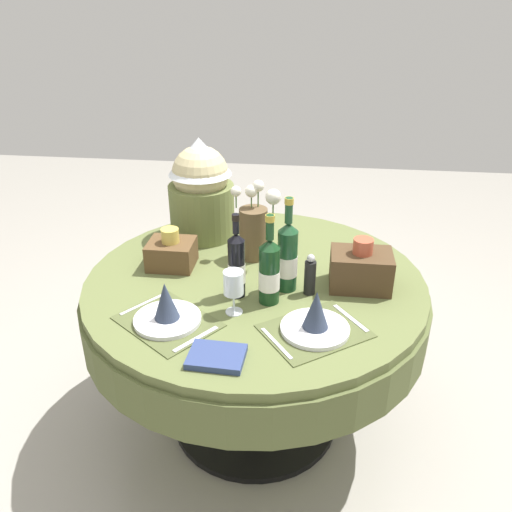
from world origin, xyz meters
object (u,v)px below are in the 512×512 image
object	(u,v)px
wine_bottle_centre	(287,256)
gift_tub_back_left	(201,186)
pepper_mill	(310,276)
book_on_table	(217,357)
wine_bottle_right	(237,265)
dining_table	(255,306)
woven_basket_side_right	(361,269)
woven_basket_side_left	(171,252)
wine_glass_left	(233,284)
flower_vase	(254,227)
wine_bottle_left	(269,271)
place_setting_left	(167,311)
place_setting_right	(315,320)

from	to	relation	value
wine_bottle_centre	gift_tub_back_left	world-z (taller)	gift_tub_back_left
pepper_mill	book_on_table	xyz separation A→B (m)	(-0.28, -0.44, -0.07)
wine_bottle_right	gift_tub_back_left	distance (m)	0.59
dining_table	book_on_table	size ratio (longest dim) A/B	7.91
gift_tub_back_left	woven_basket_side_right	xyz separation A→B (m)	(0.72, -0.40, -0.17)
dining_table	woven_basket_side_left	bearing A→B (deg)	170.94
wine_bottle_centre	wine_bottle_right	bearing A→B (deg)	-159.04
wine_glass_left	gift_tub_back_left	bearing A→B (deg)	111.41
flower_vase	gift_tub_back_left	size ratio (longest dim) A/B	0.73
flower_vase	woven_basket_side_right	size ratio (longest dim) A/B	1.45
wine_bottle_centre	book_on_table	bearing A→B (deg)	-112.26
wine_bottle_left	woven_basket_side_right	bearing A→B (deg)	23.90
dining_table	woven_basket_side_left	xyz separation A→B (m)	(-0.36, 0.06, 0.20)
woven_basket_side_right	wine_bottle_right	bearing A→B (deg)	-165.47
wine_glass_left	woven_basket_side_left	bearing A→B (deg)	134.46
dining_table	flower_vase	world-z (taller)	flower_vase
dining_table	wine_bottle_centre	xyz separation A→B (m)	(0.13, -0.07, 0.28)
dining_table	wine_bottle_left	distance (m)	0.33
place_setting_left	woven_basket_side_left	world-z (taller)	woven_basket_side_left
dining_table	flower_vase	xyz separation A→B (m)	(-0.02, 0.18, 0.29)
dining_table	pepper_mill	distance (m)	0.33
place_setting_left	flower_vase	size ratio (longest dim) A/B	1.24
wine_bottle_right	place_setting_right	bearing A→B (deg)	-34.22
flower_vase	wine_glass_left	size ratio (longest dim) A/B	2.03
pepper_mill	dining_table	bearing A→B (deg)	155.99
book_on_table	wine_bottle_centre	bearing A→B (deg)	70.25
wine_bottle_left	book_on_table	bearing A→B (deg)	-109.82
dining_table	book_on_table	xyz separation A→B (m)	(-0.06, -0.54, 0.15)
wine_glass_left	gift_tub_back_left	world-z (taller)	gift_tub_back_left
pepper_mill	place_setting_left	bearing A→B (deg)	-152.42
place_setting_right	wine_bottle_right	world-z (taller)	wine_bottle_right
wine_bottle_right	gift_tub_back_left	size ratio (longest dim) A/B	0.71
pepper_mill	woven_basket_side_left	size ratio (longest dim) A/B	0.88
place_setting_left	woven_basket_side_right	bearing A→B (deg)	25.92
wine_bottle_left	woven_basket_side_left	world-z (taller)	wine_bottle_left
place_setting_right	wine_bottle_centre	xyz separation A→B (m)	(-0.12, 0.28, 0.10)
woven_basket_side_right	wine_bottle_left	bearing A→B (deg)	-156.10
place_setting_right	wine_glass_left	size ratio (longest dim) A/B	2.52
wine_bottle_centre	gift_tub_back_left	size ratio (longest dim) A/B	0.81
wine_glass_left	pepper_mill	xyz separation A→B (m)	(0.27, 0.17, -0.04)
flower_vase	woven_basket_side_right	bearing A→B (deg)	-24.14
pepper_mill	woven_basket_side_left	distance (m)	0.61
dining_table	book_on_table	bearing A→B (deg)	-96.03
wine_bottle_centre	woven_basket_side_right	bearing A→B (deg)	10.10
dining_table	place_setting_right	distance (m)	0.47
wine_bottle_left	gift_tub_back_left	xyz separation A→B (m)	(-0.37, 0.56, 0.12)
woven_basket_side_left	place_setting_right	bearing A→B (deg)	-33.65
woven_basket_side_left	woven_basket_side_right	size ratio (longest dim) A/B	0.81
pepper_mill	book_on_table	distance (m)	0.53
wine_bottle_left	woven_basket_side_left	size ratio (longest dim) A/B	1.84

